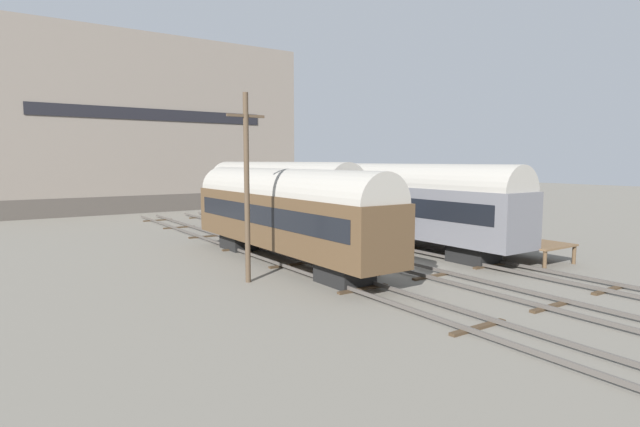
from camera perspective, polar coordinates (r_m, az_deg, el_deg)
ground_plane at (r=26.62m, az=8.08°, el=-5.96°), size 200.00×200.00×0.00m
track_left at (r=23.97m, az=0.39°, el=-6.89°), size 2.60×60.00×0.26m
track_middle at (r=26.59m, az=8.08°, el=-5.66°), size 2.60×60.00×0.26m
track_right at (r=29.61m, az=14.28°, el=-4.59°), size 2.60×60.00×0.26m
train_car_grey at (r=31.84m, az=9.33°, el=1.53°), size 2.94×17.35×5.34m
train_car_brown at (r=26.69m, az=-4.21°, el=0.45°), size 2.87×16.75×5.10m
train_car_navy at (r=36.20m, az=-5.07°, el=2.18°), size 3.12×17.70×5.44m
station_platform at (r=32.28m, az=16.28°, el=-2.24°), size 3.03×12.62×1.07m
bench at (r=32.55m, az=16.50°, el=-1.17°), size 1.40×0.40×0.91m
person_worker at (r=24.06m, az=6.62°, el=-4.76°), size 0.32×0.32×1.69m
utility_pole at (r=22.56m, az=-8.37°, el=3.20°), size 1.80×0.24×8.50m
warehouse_building at (r=62.44m, az=-19.94°, el=9.27°), size 34.27×12.91×18.84m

